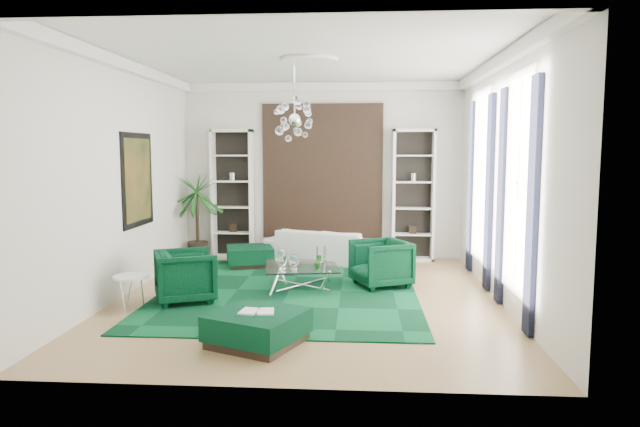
# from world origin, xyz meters

# --- Properties ---
(floor) EXTENTS (6.00, 7.00, 0.02)m
(floor) POSITION_xyz_m (0.00, 0.00, -0.01)
(floor) COLOR tan
(floor) RESTS_ON ground
(ceiling) EXTENTS (6.00, 7.00, 0.02)m
(ceiling) POSITION_xyz_m (0.00, 0.00, 3.81)
(ceiling) COLOR white
(ceiling) RESTS_ON ground
(wall_back) EXTENTS (6.00, 0.02, 3.80)m
(wall_back) POSITION_xyz_m (0.00, 3.51, 1.90)
(wall_back) COLOR silver
(wall_back) RESTS_ON ground
(wall_front) EXTENTS (6.00, 0.02, 3.80)m
(wall_front) POSITION_xyz_m (0.00, -3.51, 1.90)
(wall_front) COLOR silver
(wall_front) RESTS_ON ground
(wall_left) EXTENTS (0.02, 7.00, 3.80)m
(wall_left) POSITION_xyz_m (-3.01, 0.00, 1.90)
(wall_left) COLOR silver
(wall_left) RESTS_ON ground
(wall_right) EXTENTS (0.02, 7.00, 3.80)m
(wall_right) POSITION_xyz_m (3.01, 0.00, 1.90)
(wall_right) COLOR silver
(wall_right) RESTS_ON ground
(crown_molding) EXTENTS (6.00, 7.00, 0.18)m
(crown_molding) POSITION_xyz_m (0.00, 0.00, 3.70)
(crown_molding) COLOR white
(crown_molding) RESTS_ON ceiling
(ceiling_medallion) EXTENTS (0.90, 0.90, 0.05)m
(ceiling_medallion) POSITION_xyz_m (0.00, 0.30, 3.77)
(ceiling_medallion) COLOR white
(ceiling_medallion) RESTS_ON ceiling
(tapestry) EXTENTS (2.50, 0.06, 2.80)m
(tapestry) POSITION_xyz_m (0.00, 3.46, 1.90)
(tapestry) COLOR black
(tapestry) RESTS_ON wall_back
(shelving_left) EXTENTS (0.90, 0.38, 2.80)m
(shelving_left) POSITION_xyz_m (-1.95, 3.31, 1.40)
(shelving_left) COLOR white
(shelving_left) RESTS_ON floor
(shelving_right) EXTENTS (0.90, 0.38, 2.80)m
(shelving_right) POSITION_xyz_m (1.95, 3.31, 1.40)
(shelving_right) COLOR white
(shelving_right) RESTS_ON floor
(painting) EXTENTS (0.04, 1.30, 1.60)m
(painting) POSITION_xyz_m (-2.97, 0.60, 1.85)
(painting) COLOR black
(painting) RESTS_ON wall_left
(window_near) EXTENTS (0.03, 1.10, 2.90)m
(window_near) POSITION_xyz_m (2.99, -0.90, 1.90)
(window_near) COLOR white
(window_near) RESTS_ON wall_right
(curtain_near_a) EXTENTS (0.07, 0.30, 3.25)m
(curtain_near_a) POSITION_xyz_m (2.96, -1.68, 1.65)
(curtain_near_a) COLOR black
(curtain_near_a) RESTS_ON floor
(curtain_near_b) EXTENTS (0.07, 0.30, 3.25)m
(curtain_near_b) POSITION_xyz_m (2.96, -0.12, 1.65)
(curtain_near_b) COLOR black
(curtain_near_b) RESTS_ON floor
(window_far) EXTENTS (0.03, 1.10, 2.90)m
(window_far) POSITION_xyz_m (2.99, 1.50, 1.90)
(window_far) COLOR white
(window_far) RESTS_ON wall_right
(curtain_far_a) EXTENTS (0.07, 0.30, 3.25)m
(curtain_far_a) POSITION_xyz_m (2.96, 0.72, 1.65)
(curtain_far_a) COLOR black
(curtain_far_a) RESTS_ON floor
(curtain_far_b) EXTENTS (0.07, 0.30, 3.25)m
(curtain_far_b) POSITION_xyz_m (2.96, 2.28, 1.65)
(curtain_far_b) COLOR black
(curtain_far_b) RESTS_ON floor
(rug) EXTENTS (4.20, 5.00, 0.02)m
(rug) POSITION_xyz_m (-0.36, 0.40, 0.01)
(rug) COLOR black
(rug) RESTS_ON floor
(sofa) EXTENTS (2.57, 1.63, 0.70)m
(sofa) POSITION_xyz_m (0.07, 2.91, 0.35)
(sofa) COLOR white
(sofa) RESTS_ON floor
(armchair_left) EXTENTS (1.17, 1.16, 0.81)m
(armchair_left) POSITION_xyz_m (-1.88, -0.37, 0.41)
(armchair_left) COLOR black
(armchair_left) RESTS_ON floor
(armchair_right) EXTENTS (1.17, 1.16, 0.81)m
(armchair_right) POSITION_xyz_m (1.18, 0.85, 0.41)
(armchair_right) COLOR black
(armchair_right) RESTS_ON floor
(coffee_table) EXTENTS (1.37, 1.37, 0.41)m
(coffee_table) POSITION_xyz_m (-0.16, 0.54, 0.21)
(coffee_table) COLOR white
(coffee_table) RESTS_ON floor
(ottoman_side) EXTENTS (1.11, 1.11, 0.40)m
(ottoman_side) POSITION_xyz_m (-1.41, 2.41, 0.20)
(ottoman_side) COLOR black
(ottoman_side) RESTS_ON floor
(ottoman_front) EXTENTS (1.32, 1.32, 0.40)m
(ottoman_front) POSITION_xyz_m (-0.42, -2.23, 0.20)
(ottoman_front) COLOR black
(ottoman_front) RESTS_ON floor
(book) EXTENTS (0.42, 0.28, 0.03)m
(book) POSITION_xyz_m (-0.42, -2.23, 0.42)
(book) COLOR white
(book) RESTS_ON ottoman_front
(side_table) EXTENTS (0.55, 0.55, 0.50)m
(side_table) POSITION_xyz_m (-2.55, -0.86, 0.25)
(side_table) COLOR white
(side_table) RESTS_ON floor
(palm) EXTENTS (1.71, 1.71, 2.40)m
(palm) POSITION_xyz_m (-2.65, 2.98, 1.20)
(palm) COLOR #195519
(palm) RESTS_ON floor
(chandelier) EXTENTS (1.02, 1.02, 0.72)m
(chandelier) POSITION_xyz_m (-0.27, 0.53, 2.85)
(chandelier) COLOR white
(chandelier) RESTS_ON ceiling
(table_plant) EXTENTS (0.16, 0.14, 0.24)m
(table_plant) POSITION_xyz_m (0.14, 0.29, 0.53)
(table_plant) COLOR #195519
(table_plant) RESTS_ON coffee_table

